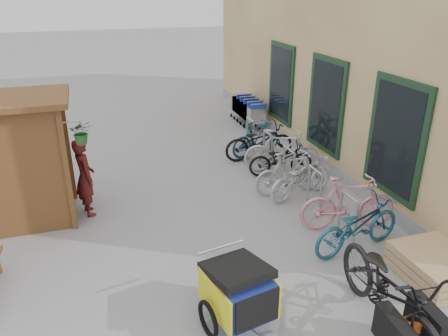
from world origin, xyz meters
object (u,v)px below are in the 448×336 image
object	(u,v)px
person_kiosk	(85,177)
bike_7	(256,138)
bike_2	(301,177)
bike_0	(358,225)
bike_5	(282,151)
bike_4	(281,159)
bike_1	(348,203)
bike_3	(290,173)
cargo_bike	(391,293)
bike_6	(259,141)
child_trailer	(238,290)
kiosk	(7,145)
shopping_carts	(247,108)
pallet_stack	(436,266)

from	to	relation	value
person_kiosk	bike_7	distance (m)	4.77
bike_2	person_kiosk	bearing A→B (deg)	64.80
bike_0	bike_5	world-z (taller)	bike_5
bike_4	bike_7	xyz separation A→B (m)	(-0.06, 1.40, 0.07)
bike_0	bike_1	world-z (taller)	bike_1
bike_3	bike_5	world-z (taller)	bike_5
cargo_bike	person_kiosk	size ratio (longest dim) A/B	1.52
bike_6	child_trailer	bearing A→B (deg)	156.01
person_kiosk	bike_5	xyz separation A→B (m)	(4.48, 0.72, -0.24)
child_trailer	bike_0	distance (m)	2.70
bike_2	bike_3	size ratio (longest dim) A/B	1.05
cargo_bike	bike_7	xyz separation A→B (m)	(0.72, 6.44, -0.13)
bike_6	person_kiosk	bearing A→B (deg)	111.78
kiosk	bike_4	distance (m)	5.78
person_kiosk	bike_2	distance (m)	4.38
bike_0	bike_2	bearing A→B (deg)	-11.76
shopping_carts	bike_2	world-z (taller)	shopping_carts
person_kiosk	bike_6	bearing A→B (deg)	-82.63
shopping_carts	person_kiosk	world-z (taller)	person_kiosk
cargo_bike	bike_4	size ratio (longest dim) A/B	1.54
bike_3	bike_4	world-z (taller)	bike_3
cargo_bike	bike_4	bearing A→B (deg)	86.40
bike_6	kiosk	bearing A→B (deg)	106.45
bike_1	bike_7	bearing A→B (deg)	14.99
pallet_stack	bike_1	size ratio (longest dim) A/B	0.68
bike_1	bike_2	distance (m)	1.48
cargo_bike	bike_6	xyz separation A→B (m)	(0.68, 6.14, -0.12)
pallet_stack	bike_5	size ratio (longest dim) A/B	0.67
bike_3	bike_1	bearing A→B (deg)	-168.23
shopping_carts	bike_3	bearing A→B (deg)	-99.97
person_kiosk	bike_5	bearing A→B (deg)	-94.75
shopping_carts	bike_5	distance (m)	3.90
bike_4	bike_6	size ratio (longest dim) A/B	0.84
bike_3	bike_6	distance (m)	2.07
child_trailer	pallet_stack	bearing A→B (deg)	-11.66
child_trailer	person_kiosk	bearing A→B (deg)	104.43
bike_2	bike_4	xyz separation A→B (m)	(0.07, 1.18, -0.04)
pallet_stack	person_kiosk	distance (m)	6.32
bike_1	bike_0	bearing A→B (deg)	173.87
person_kiosk	bike_0	distance (m)	5.10
kiosk	pallet_stack	size ratio (longest dim) A/B	2.08
pallet_stack	person_kiosk	xyz separation A→B (m)	(-5.03, 3.78, 0.57)
cargo_bike	bike_1	size ratio (longest dim) A/B	1.33
bike_3	bike_4	distance (m)	1.00
child_trailer	bike_2	size ratio (longest dim) A/B	0.98
bike_4	bike_6	xyz separation A→B (m)	(-0.11, 1.10, 0.08)
kiosk	bike_2	bearing A→B (deg)	-7.22
pallet_stack	child_trailer	distance (m)	3.24
kiosk	bike_0	world-z (taller)	kiosk
bike_6	cargo_bike	bearing A→B (deg)	174.26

